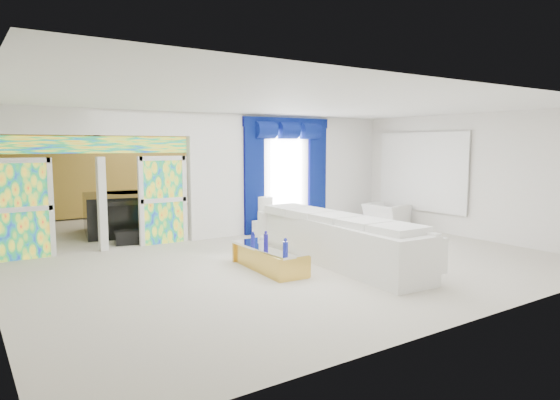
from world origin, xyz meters
TOP-DOWN VIEW (x-y plane):
  - floor at (0.00, 0.00)m, footprint 12.00×12.00m
  - dividing_wall at (2.15, 1.00)m, footprint 5.70×0.18m
  - dividing_header at (-2.85, 1.00)m, footprint 4.30×0.18m
  - stained_panel_left at (-4.28, 1.00)m, footprint 0.95×0.04m
  - stained_panel_right at (-1.42, 1.00)m, footprint 0.95×0.04m
  - stained_transom at (-2.85, 1.00)m, footprint 4.00×0.05m
  - window_pane at (1.90, 0.90)m, footprint 1.00×0.02m
  - blue_drape_left at (0.90, 0.87)m, footprint 0.55×0.10m
  - blue_drape_right at (2.90, 0.87)m, footprint 0.55×0.10m
  - blue_pelmet at (1.90, 0.87)m, footprint 2.60×0.12m
  - wall_mirror at (4.94, -1.00)m, footprint 0.04×2.70m
  - gold_curtains at (0.00, 5.90)m, footprint 9.70×0.12m
  - white_sofa at (0.66, -2.62)m, footprint 1.20×4.34m
  - coffee_table at (-0.69, -2.32)m, footprint 0.71×1.82m
  - console_table at (1.28, 0.46)m, footprint 1.18×0.41m
  - table_lamp at (0.98, 0.46)m, footprint 0.36×0.36m
  - armchair at (4.30, -0.37)m, footprint 1.02×1.13m
  - grand_piano at (-1.95, 2.94)m, footprint 1.81×2.19m
  - piano_bench at (-1.95, 1.34)m, footprint 1.00×0.52m
  - tv_console at (-4.36, 3.52)m, footprint 0.67×0.63m
  - chandelier at (-2.30, 3.40)m, footprint 0.60×0.60m
  - decanters at (-0.73, -2.35)m, footprint 0.15×1.16m

SIDE VIEW (x-z plane):
  - floor at x=0.00m, z-range 0.00..0.00m
  - piano_bench at x=-1.95m, z-range 0.00..0.32m
  - console_table at x=1.28m, z-range 0.00..0.39m
  - coffee_table at x=-0.69m, z-range 0.00..0.40m
  - armchair at x=4.30m, z-range 0.00..0.67m
  - white_sofa at x=0.66m, z-range 0.00..0.82m
  - tv_console at x=-4.36m, z-range 0.00..0.83m
  - decanters at x=-0.73m, z-range 0.37..0.62m
  - grand_piano at x=-1.95m, z-range 0.00..1.00m
  - table_lamp at x=0.98m, z-range 0.39..0.97m
  - stained_panel_left at x=-4.28m, z-range 0.00..2.00m
  - stained_panel_right at x=-1.42m, z-range 0.00..2.00m
  - blue_drape_left at x=0.90m, z-range 0.00..2.80m
  - blue_drape_right at x=2.90m, z-range 0.00..2.80m
  - window_pane at x=1.90m, z-range 0.30..2.60m
  - dividing_wall at x=2.15m, z-range 0.00..3.00m
  - gold_curtains at x=0.00m, z-range 0.05..2.95m
  - wall_mirror at x=4.94m, z-range 0.60..2.50m
  - stained_transom at x=-2.85m, z-range 2.08..2.42m
  - chandelier at x=-2.30m, z-range 2.35..2.95m
  - dividing_header at x=-2.85m, z-range 2.45..3.00m
  - blue_pelmet at x=1.90m, z-range 2.69..2.94m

